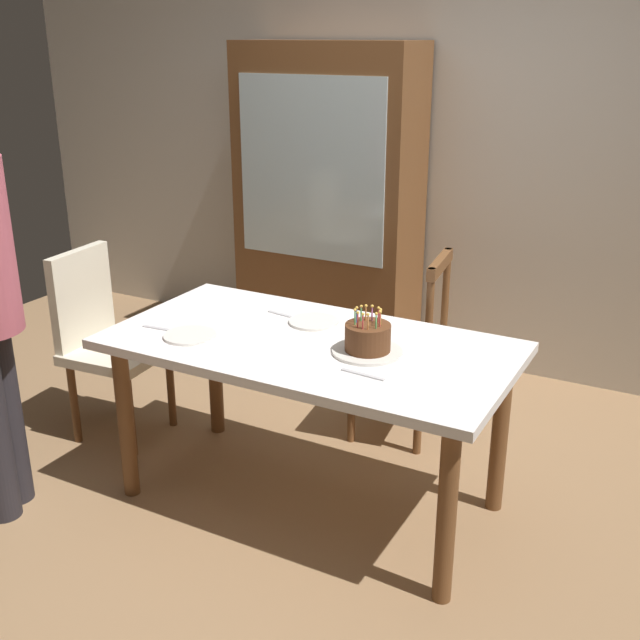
% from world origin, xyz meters
% --- Properties ---
extents(ground, '(6.40, 6.40, 0.00)m').
position_xyz_m(ground, '(0.00, 0.00, 0.00)').
color(ground, '#93704C').
extents(back_wall, '(6.40, 0.10, 2.60)m').
position_xyz_m(back_wall, '(0.00, 1.85, 1.30)').
color(back_wall, beige).
rests_on(back_wall, ground).
extents(dining_table, '(1.66, 0.86, 0.76)m').
position_xyz_m(dining_table, '(0.00, 0.00, 0.66)').
color(dining_table, white).
rests_on(dining_table, ground).
extents(birthday_cake, '(0.28, 0.28, 0.19)m').
position_xyz_m(birthday_cake, '(0.26, -0.00, 0.81)').
color(birthday_cake, silver).
rests_on(birthday_cake, dining_table).
extents(plate_near_celebrant, '(0.22, 0.22, 0.01)m').
position_xyz_m(plate_near_celebrant, '(-0.46, -0.19, 0.76)').
color(plate_near_celebrant, white).
rests_on(plate_near_celebrant, dining_table).
extents(plate_far_side, '(0.22, 0.22, 0.01)m').
position_xyz_m(plate_far_side, '(-0.08, 0.19, 0.76)').
color(plate_far_side, white).
rests_on(plate_far_side, dining_table).
extents(fork_near_celebrant, '(0.18, 0.03, 0.01)m').
position_xyz_m(fork_near_celebrant, '(-0.62, -0.18, 0.76)').
color(fork_near_celebrant, silver).
rests_on(fork_near_celebrant, dining_table).
extents(fork_far_side, '(0.18, 0.04, 0.01)m').
position_xyz_m(fork_far_side, '(-0.24, 0.21, 0.76)').
color(fork_far_side, silver).
rests_on(fork_far_side, dining_table).
extents(fork_near_guest, '(0.18, 0.03, 0.01)m').
position_xyz_m(fork_near_guest, '(0.34, -0.20, 0.76)').
color(fork_near_guest, silver).
rests_on(fork_near_guest, dining_table).
extents(chair_spindle_back, '(0.50, 0.50, 0.95)m').
position_xyz_m(chair_spindle_back, '(0.10, 0.75, 0.46)').
color(chair_spindle_back, tan).
rests_on(chair_spindle_back, ground).
extents(chair_upholstered, '(0.48, 0.47, 0.95)m').
position_xyz_m(chair_upholstered, '(-1.22, 0.08, 0.53)').
color(chair_upholstered, beige).
rests_on(chair_upholstered, ground).
extents(china_cabinet, '(1.10, 0.45, 1.90)m').
position_xyz_m(china_cabinet, '(-0.73, 1.56, 0.95)').
color(china_cabinet, brown).
rests_on(china_cabinet, ground).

